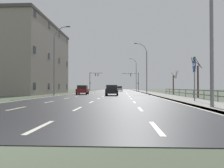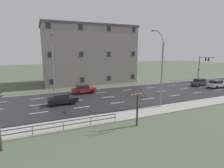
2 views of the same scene
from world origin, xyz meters
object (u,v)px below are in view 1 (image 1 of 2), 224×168
at_px(car_near_right, 112,90).
at_px(car_far_left, 119,89).
at_px(traffic_signal_right, 135,79).
at_px(street_lamp_foreground, 208,12).
at_px(car_mid_centre, 83,90).
at_px(car_far_right, 109,89).
at_px(street_lamp_left_bank, 55,62).
at_px(highway_sign, 194,73).
at_px(street_lamp_distant, 136,75).
at_px(traffic_signal_left, 93,78).
at_px(street_lamp_midground, 146,69).
at_px(brick_building, 28,59).

bearing_deg(car_near_right, car_far_left, 87.97).
xyz_separation_m(traffic_signal_right, car_far_left, (-5.06, -6.30, -3.19)).
xyz_separation_m(street_lamp_foreground, car_mid_centre, (-11.62, 23.34, -4.74)).
relative_size(street_lamp_foreground, car_mid_centre, 2.71).
bearing_deg(car_far_right, car_mid_centre, -98.81).
xyz_separation_m(street_lamp_left_bank, car_near_right, (8.47, 0.35, -4.27)).
bearing_deg(street_lamp_foreground, car_far_right, 100.00).
bearing_deg(highway_sign, car_far_right, 102.39).
relative_size(street_lamp_foreground, street_lamp_distant, 0.99).
bearing_deg(street_lamp_distant, car_near_right, -98.48).
xyz_separation_m(street_lamp_foreground, traffic_signal_left, (-14.35, 55.68, -1.40)).
distance_m(car_far_right, car_near_right, 29.68).
xyz_separation_m(street_lamp_distant, car_far_left, (-5.66, -12.03, -4.78)).
distance_m(street_lamp_midground, car_near_right, 14.29).
bearing_deg(car_far_right, brick_building, -126.85).
xyz_separation_m(car_mid_centre, car_near_right, (5.22, -4.39, 0.00)).
bearing_deg(car_far_right, car_far_left, 24.23).
xyz_separation_m(street_lamp_left_bank, traffic_signal_right, (14.29, 37.68, -1.08)).
height_order(street_lamp_left_bank, car_mid_centre, street_lamp_left_bank).
xyz_separation_m(highway_sign, brick_building, (-24.08, 22.55, 4.28)).
bearing_deg(street_lamp_midground, street_lamp_foreground, -89.98).
distance_m(car_mid_centre, brick_building, 13.63).
distance_m(street_lamp_foreground, traffic_signal_right, 56.31).
relative_size(traffic_signal_right, car_mid_centre, 1.43).
height_order(car_far_left, car_far_right, same).
bearing_deg(traffic_signal_right, car_near_right, -98.86).
bearing_deg(street_lamp_distant, street_lamp_midground, -90.05).
bearing_deg(traffic_signal_right, car_far_right, -135.90).
relative_size(street_lamp_foreground, car_far_left, 2.77).
distance_m(street_lamp_foreground, car_mid_centre, 26.50).
distance_m(street_lamp_distant, traffic_signal_left, 15.76).
height_order(car_mid_centre, brick_building, brick_building).
bearing_deg(street_lamp_distant, street_lamp_left_bank, -108.93).
bearing_deg(car_near_right, traffic_signal_left, 101.56).
distance_m(street_lamp_left_bank, car_far_left, 32.98).
relative_size(car_mid_centre, brick_building, 0.20).
bearing_deg(car_far_left, traffic_signal_left, 146.54).
relative_size(street_lamp_left_bank, car_mid_centre, 2.47).
xyz_separation_m(highway_sign, car_far_right, (-9.52, 43.36, -1.58)).
relative_size(street_lamp_midground, car_mid_centre, 2.47).
bearing_deg(traffic_signal_right, street_lamp_foreground, -89.41).
xyz_separation_m(street_lamp_distant, car_mid_centre, (-11.64, -38.66, -4.78)).
bearing_deg(street_lamp_foreground, brick_building, 129.81).
bearing_deg(street_lamp_left_bank, street_lamp_midground, 39.85).
height_order(street_lamp_distant, car_near_right, street_lamp_distant).
xyz_separation_m(traffic_signal_right, car_far_right, (-7.98, -7.73, -3.19)).
distance_m(street_lamp_midground, traffic_signal_left, 28.56).
bearing_deg(traffic_signal_left, brick_building, -107.42).
xyz_separation_m(street_lamp_left_bank, highway_sign, (15.83, -13.41, -2.69)).
bearing_deg(brick_building, street_lamp_midground, 8.06).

